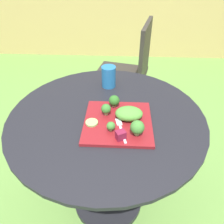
{
  "coord_description": "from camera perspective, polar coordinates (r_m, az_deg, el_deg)",
  "views": [
    {
      "loc": [
        0.07,
        -0.8,
        1.36
      ],
      "look_at": [
        0.03,
        -0.03,
        0.76
      ],
      "focal_mm": 34.91,
      "sensor_mm": 36.0,
      "label": 1
    }
  ],
  "objects": [
    {
      "name": "beet_chunk_0",
      "position": [
        0.87,
        2.28,
        -6.07
      ],
      "size": [
        0.05,
        0.04,
        0.04
      ],
      "primitive_type": "cube",
      "rotation": [
        0.0,
        0.0,
        3.63
      ],
      "color": "maroon",
      "rests_on": "salad_plate"
    },
    {
      "name": "patio_table",
      "position": [
        1.19,
        -1.27,
        -10.37
      ],
      "size": [
        0.92,
        0.92,
        0.72
      ],
      "color": "black",
      "rests_on": "ground_plane"
    },
    {
      "name": "drinking_glass",
      "position": [
        1.21,
        -0.88,
        8.97
      ],
      "size": [
        0.08,
        0.08,
        0.12
      ],
      "color": "#236BA8",
      "rests_on": "patio_table"
    },
    {
      "name": "cucumber_slice_0",
      "position": [
        0.95,
        -5.33,
        -2.78
      ],
      "size": [
        0.05,
        0.05,
        0.01
      ],
      "primitive_type": "cylinder",
      "color": "#8EB766",
      "rests_on": "salad_plate"
    },
    {
      "name": "patio_chair",
      "position": [
        1.91,
        4.89,
        11.63
      ],
      "size": [
        0.53,
        0.53,
        0.9
      ],
      "color": "#332D28",
      "rests_on": "ground_plane"
    },
    {
      "name": "fork",
      "position": [
        0.92,
        2.27,
        -4.17
      ],
      "size": [
        0.05,
        0.15,
        0.0
      ],
      "color": "silver",
      "rests_on": "salad_plate"
    },
    {
      "name": "broccoli_floret_2",
      "position": [
        0.88,
        6.64,
        -4.04
      ],
      "size": [
        0.06,
        0.06,
        0.07
      ],
      "color": "#99B770",
      "rests_on": "salad_plate"
    },
    {
      "name": "broccoli_floret_0",
      "position": [
        1.03,
        0.57,
        2.98
      ],
      "size": [
        0.05,
        0.05,
        0.06
      ],
      "color": "#99B770",
      "rests_on": "salad_plate"
    },
    {
      "name": "bamboo_fence",
      "position": [
        3.28,
        1.94,
        26.73
      ],
      "size": [
        8.0,
        0.08,
        1.49
      ],
      "primitive_type": "cube",
      "color": "tan",
      "rests_on": "ground_plane"
    },
    {
      "name": "salad_plate",
      "position": [
        0.97,
        1.54,
        -2.68
      ],
      "size": [
        0.3,
        0.3,
        0.01
      ],
      "primitive_type": "cube",
      "color": "maroon",
      "rests_on": "patio_table"
    },
    {
      "name": "broccoli_floret_3",
      "position": [
        0.98,
        -1.7,
        0.82
      ],
      "size": [
        0.04,
        0.04,
        0.06
      ],
      "color": "#99B770",
      "rests_on": "salad_plate"
    },
    {
      "name": "lettuce_mound",
      "position": [
        0.96,
        4.47,
        -0.39
      ],
      "size": [
        0.12,
        0.09,
        0.05
      ],
      "primitive_type": "ellipsoid",
      "color": "#519338",
      "rests_on": "salad_plate"
    },
    {
      "name": "broccoli_floret_1",
      "position": [
        0.9,
        -0.3,
        -3.7
      ],
      "size": [
        0.04,
        0.04,
        0.04
      ],
      "color": "#99B770",
      "rests_on": "salad_plate"
    },
    {
      "name": "ground_plane",
      "position": [
        1.57,
        -1.02,
        -21.93
      ],
      "size": [
        12.0,
        12.0,
        0.0
      ],
      "primitive_type": "plane",
      "color": "#669342"
    }
  ]
}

